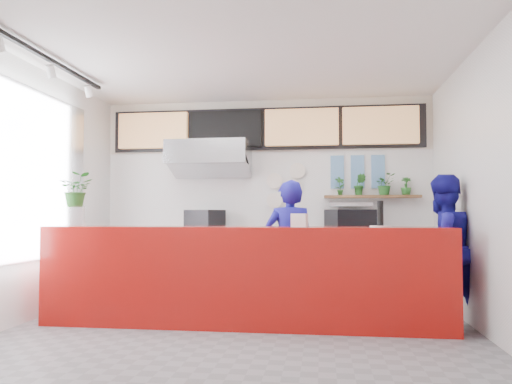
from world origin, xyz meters
The scene contains 44 objects.
floor centered at (0.00, 0.00, 0.00)m, with size 5.00×5.00×0.00m, color slate.
ceiling centered at (0.00, 0.00, 3.00)m, with size 5.00×5.00×0.00m, color silver.
wall_back centered at (0.00, 2.50, 1.50)m, with size 5.00×5.00×0.00m, color white.
wall_left centered at (-2.50, 0.00, 1.50)m, with size 5.00×5.00×0.00m, color white.
wall_right centered at (2.50, 0.00, 1.50)m, with size 5.00×5.00×0.00m, color white.
service_counter centered at (0.00, 0.40, 0.55)m, with size 4.50×0.60×1.10m, color #A6100B.
cream_band centered at (0.00, 2.49, 2.60)m, with size 5.00×0.02×0.80m, color beige.
prep_bench centered at (-0.80, 2.20, 0.45)m, with size 1.80×0.60×0.90m, color #B2B5BA.
panini_oven centered at (-0.87, 2.20, 1.10)m, with size 0.45×0.45×0.40m, color black.
extraction_hood centered at (-0.80, 2.15, 2.15)m, with size 1.20×0.70×0.35m, color #B2B5BA.
hood_lip centered at (-0.80, 2.15, 1.95)m, with size 1.20×0.70×0.08m, color #B2B5BA.
right_bench centered at (1.50, 2.20, 0.45)m, with size 1.80×0.60×0.90m, color #B2B5BA.
espresso_machine centered at (1.28, 2.20, 1.10)m, with size 0.63×0.45×0.41m, color black.
espresso_tray centered at (1.28, 2.20, 1.38)m, with size 0.60×0.42×0.06m, color #A7A8AE.
herb_shelf centered at (1.60, 2.40, 1.50)m, with size 1.40×0.18×0.04m, color brown.
menu_board_far_left centered at (-1.75, 2.38, 2.55)m, with size 1.10×0.10×0.55m, color tan.
menu_board_mid_left centered at (-0.59, 2.38, 2.55)m, with size 1.10×0.10×0.55m, color black.
menu_board_mid_right centered at (0.57, 2.38, 2.55)m, with size 1.10×0.10×0.55m, color tan.
menu_board_far_right centered at (1.73, 2.38, 2.55)m, with size 1.10×0.10×0.55m, color tan.
soffit centered at (0.00, 2.46, 2.55)m, with size 4.80×0.04×0.65m, color black.
window_pane centered at (-2.47, 0.30, 1.70)m, with size 0.04×2.20×1.90m, color silver.
window_frame centered at (-2.45, 0.30, 1.70)m, with size 0.03×2.30×2.00m, color #B2B5BA.
track_rail centered at (-2.10, 0.00, 2.94)m, with size 0.05×2.40×0.04m, color black.
dec_plate_a centered at (0.15, 2.47, 1.75)m, with size 0.24×0.24×0.03m, color silver.
dec_plate_b centered at (0.45, 2.47, 1.65)m, with size 0.24×0.24×0.03m, color silver.
dec_plate_c centered at (0.15, 2.47, 1.45)m, with size 0.24×0.24×0.03m, color silver.
dec_plate_d centered at (0.50, 2.47, 1.90)m, with size 0.24×0.24×0.03m, color silver.
photo_frame_a centered at (1.10, 2.48, 2.00)m, with size 0.20×0.02×0.25m, color #598CBF.
photo_frame_b centered at (1.40, 2.48, 2.00)m, with size 0.20×0.02×0.25m, color #598CBF.
photo_frame_c centered at (1.70, 2.48, 2.00)m, with size 0.20×0.02×0.25m, color #598CBF.
photo_frame_d centered at (1.10, 2.48, 1.75)m, with size 0.20×0.02×0.25m, color #598CBF.
photo_frame_e centered at (1.40, 2.48, 1.75)m, with size 0.20×0.02×0.25m, color #598CBF.
photo_frame_f centered at (1.70, 2.48, 1.75)m, with size 0.20×0.02×0.25m, color #598CBF.
staff_center centered at (0.48, 0.95, 0.83)m, with size 0.60×0.40×1.65m, color navy.
staff_right centered at (2.25, 0.89, 0.85)m, with size 0.83×0.64×1.70m, color navy.
herb_a centered at (1.13, 2.40, 1.66)m, with size 0.15×0.10×0.28m, color #245F21.
herb_b centered at (1.43, 2.40, 1.68)m, with size 0.18×0.14×0.32m, color #245F21.
herb_c centered at (1.79, 2.40, 1.68)m, with size 0.29×0.25×0.32m, color #245F21.
herb_d centered at (2.09, 2.40, 1.65)m, with size 0.15×0.13×0.27m, color #245F21.
glass_vase centered at (-1.94, 0.33, 1.22)m, with size 0.19×0.19×0.24m, color silver.
basil_vase centered at (-1.94, 0.33, 1.52)m, with size 0.36×0.31×0.40m, color #245F21.
napkin_holder centered at (0.63, 0.31, 1.17)m, with size 0.17×0.10×0.15m, color silver.
white_plate centered at (1.49, 0.36, 1.11)m, with size 0.23×0.23×0.02m, color silver.
pepper_mill centered at (1.49, 0.36, 1.25)m, with size 0.07×0.07×0.27m, color black.
Camera 1 is at (0.87, -5.10, 1.23)m, focal length 35.00 mm.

